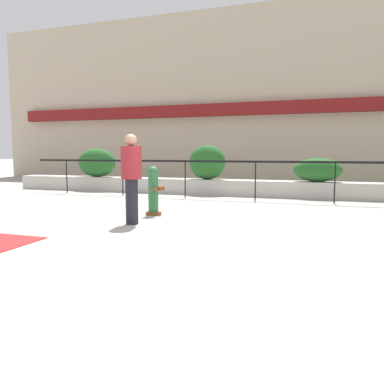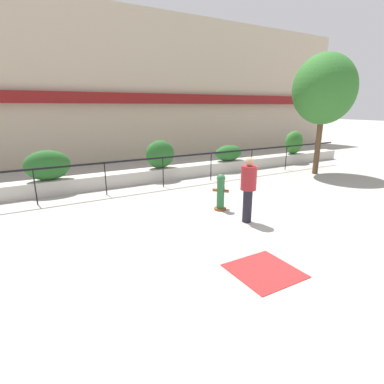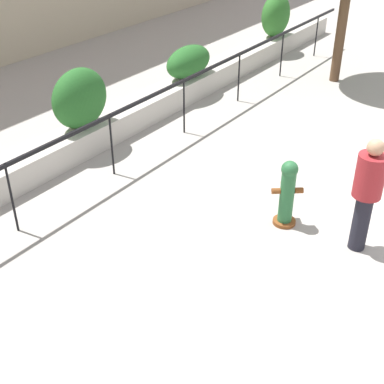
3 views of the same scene
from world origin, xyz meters
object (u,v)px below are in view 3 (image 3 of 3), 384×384
(hedge_bush_3, at_px, (276,15))
(pedestrian, at_px, (367,189))
(hedge_bush_1, at_px, (80,98))
(hedge_bush_2, at_px, (189,62))
(fire_hydrant, at_px, (287,193))

(hedge_bush_3, bearing_deg, pedestrian, -144.72)
(hedge_bush_1, distance_m, hedge_bush_2, 3.46)
(hedge_bush_3, height_order, pedestrian, pedestrian)
(fire_hydrant, bearing_deg, hedge_bush_2, 51.16)
(hedge_bush_3, bearing_deg, hedge_bush_2, 180.00)
(pedestrian, bearing_deg, hedge_bush_1, 90.40)
(hedge_bush_1, bearing_deg, hedge_bush_2, 0.00)
(hedge_bush_1, height_order, hedge_bush_2, hedge_bush_1)
(hedge_bush_1, bearing_deg, hedge_bush_3, 0.00)
(hedge_bush_2, xyz_separation_m, hedge_bush_3, (4.28, 0.00, 0.24))
(pedestrian, bearing_deg, hedge_bush_2, 57.89)
(hedge_bush_1, bearing_deg, pedestrian, -89.60)
(hedge_bush_2, distance_m, fire_hydrant, 5.53)
(pedestrian, bearing_deg, fire_hydrant, 92.61)
(hedge_bush_2, relative_size, fire_hydrant, 1.32)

